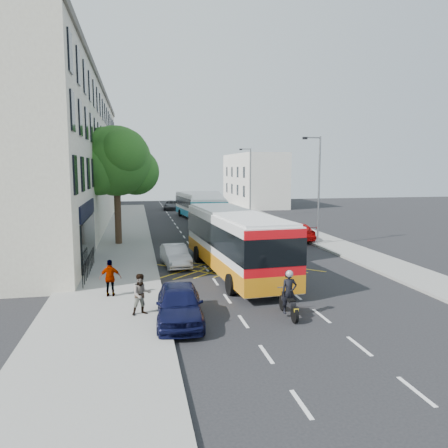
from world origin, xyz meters
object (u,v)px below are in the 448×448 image
lamp_far (250,178)px  distant_car_silver (218,207)px  red_hatchback (295,231)px  motorbike (289,295)px  parked_car_silver (175,256)px  pedestrian_far (110,278)px  distant_car_dark (217,201)px  pedestrian_near (141,294)px  bus_mid (208,213)px  street_tree (116,162)px  bus_near (234,241)px  bus_far (195,205)px  parked_car_blue (179,304)px  distant_car_grey (171,205)px  lamp_near (318,184)px

lamp_far → distant_car_silver: 8.11m
red_hatchback → distant_car_silver: size_ratio=1.26×
motorbike → parked_car_silver: size_ratio=0.55×
distant_car_silver → pedestrian_far: size_ratio=2.37×
distant_car_dark → pedestrian_far: bearing=78.5°
lamp_far → pedestrian_near: lamp_far is taller
distant_car_dark → pedestrian_far: size_ratio=2.18×
bus_mid → parked_car_silver: size_ratio=3.28×
distant_car_dark → pedestrian_near: bearing=80.7°
street_tree → bus_near: (6.69, -10.25, -4.48)m
street_tree → bus_far: bearing=63.9°
parked_car_blue → pedestrian_near: pedestrian_near is taller
distant_car_grey → distant_car_dark: size_ratio=1.27×
distant_car_grey → street_tree: bearing=-97.4°
motorbike → parked_car_silver: bearing=111.1°
lamp_far → parked_car_blue: (-11.80, -34.60, -3.89)m
lamp_near → red_hatchback: size_ratio=1.63×
red_hatchback → distant_car_dark: (0.00, 35.06, -0.12)m
distant_car_silver → pedestrian_near: bearing=73.9°
lamp_far → bus_near: lamp_far is taller
bus_mid → distant_car_silver: 19.56m
lamp_near → distant_car_silver: 26.98m
bus_far → lamp_near: bearing=-77.2°
lamp_near → pedestrian_far: (-14.52, -11.03, -3.64)m
street_tree → lamp_far: size_ratio=1.10×
lamp_far → bus_far: (-6.69, -0.66, -3.08)m
bus_near → pedestrian_far: 7.56m
bus_near → motorbike: bearing=-90.2°
pedestrian_far → pedestrian_near: bearing=118.9°
red_hatchback → distant_car_grey: 29.40m
street_tree → parked_car_silver: 10.35m
lamp_near → pedestrian_far: bearing=-142.8°
distant_car_dark → pedestrian_near: 53.02m
motorbike → parked_car_blue: (-4.29, 0.19, -0.15)m
street_tree → distant_car_dark: (14.01, 34.72, -5.70)m
lamp_near → distant_car_dark: 37.91m
distant_car_grey → parked_car_silver: bearing=-89.1°
distant_car_silver → distant_car_dark: distant_car_silver is taller
parked_car_silver → red_hatchback: (10.40, 7.55, 0.08)m
parked_car_silver → pedestrian_far: (-3.43, -6.12, 0.34)m
distant_car_grey → pedestrian_far: (-6.03, -42.01, 0.34)m
lamp_far → bus_mid: bearing=-119.7°
lamp_near → distant_car_grey: size_ratio=1.75×
parked_car_blue → parked_car_silver: size_ratio=1.11×
street_tree → distant_car_grey: size_ratio=1.92×
parked_car_blue → parked_car_silver: bearing=89.7°
distant_car_dark → distant_car_silver: bearing=84.3°
lamp_near → lamp_far: bearing=90.0°
bus_far → pedestrian_near: size_ratio=6.51×
lamp_near → distant_car_silver: bearing=95.7°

